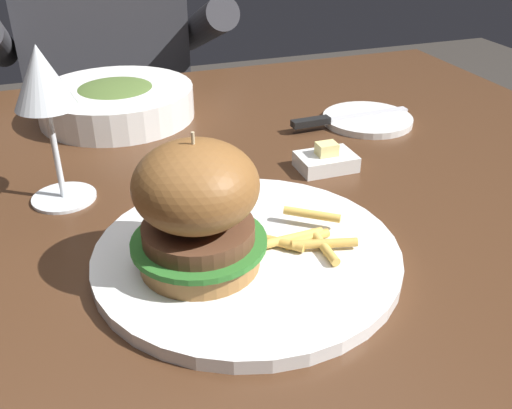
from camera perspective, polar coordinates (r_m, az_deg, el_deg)
The scene contains 10 objects.
dining_table at distance 0.76m, azimuth -6.51°, elevation -3.62°, with size 1.26×0.91×0.74m.
main_plate at distance 0.56m, azimuth -0.90°, elevation -5.03°, with size 0.30×0.30×0.01m, color white.
burger_sandwich at distance 0.51m, azimuth -5.92°, elevation -0.28°, with size 0.13×0.13×0.13m.
fries_pile at distance 0.57m, azimuth 4.94°, elevation -3.26°, with size 0.10×0.10×0.02m.
wine_glass at distance 0.66m, azimuth -20.52°, elevation 10.97°, with size 0.07×0.07×0.18m.
bread_plate at distance 0.91m, azimuth 11.08°, elevation 8.36°, with size 0.14×0.14×0.01m, color white.
table_knife at distance 0.88m, azimuth 8.38°, elevation 8.53°, with size 0.20×0.02×0.01m.
butter_dish at distance 0.75m, azimuth 7.01°, elevation 4.40°, with size 0.07×0.05×0.04m.
soup_bowl at distance 0.93m, azimuth -13.76°, elevation 10.00°, with size 0.24×0.24×0.05m.
diner_person at distance 1.45m, azimuth -14.17°, elevation 8.48°, with size 0.51×0.36×1.18m.
Camera 1 is at (-0.13, -0.62, 1.07)m, focal length 40.00 mm.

